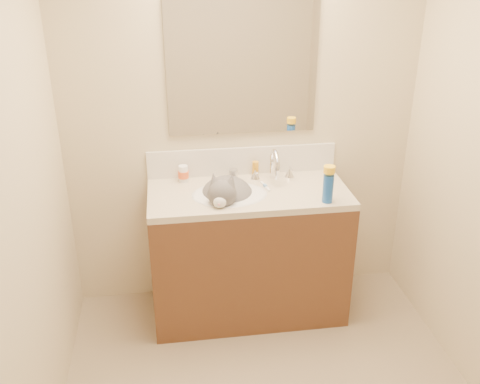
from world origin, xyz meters
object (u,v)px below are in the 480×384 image
object	(u,v)px
basin	(230,205)
pill_bottle	(183,174)
silver_jar	(233,174)
amber_bottle	(255,169)
cat	(227,196)
spray_can	(328,189)
faucet	(274,167)
vanity_cabinet	(248,255)

from	to	relation	value
basin	pill_bottle	bearing A→B (deg)	138.35
silver_jar	amber_bottle	size ratio (longest dim) A/B	0.65
cat	spray_can	size ratio (longest dim) A/B	2.90
amber_bottle	spray_can	distance (m)	0.54
cat	amber_bottle	bearing A→B (deg)	63.44
basin	silver_jar	distance (m)	0.25
basin	silver_jar	world-z (taller)	silver_jar
faucet	silver_jar	world-z (taller)	faucet
vanity_cabinet	cat	world-z (taller)	cat
amber_bottle	silver_jar	bearing A→B (deg)	-170.96
silver_jar	spray_can	distance (m)	0.63
faucet	silver_jar	xyz separation A→B (m)	(-0.25, 0.05, -0.05)
faucet	silver_jar	bearing A→B (deg)	168.55
basin	faucet	world-z (taller)	faucet
cat	silver_jar	world-z (taller)	cat
pill_bottle	silver_jar	bearing A→B (deg)	-2.24
vanity_cabinet	silver_jar	xyz separation A→B (m)	(-0.07, 0.19, 0.48)
faucet	pill_bottle	size ratio (longest dim) A/B	2.70
faucet	pill_bottle	bearing A→B (deg)	173.61
spray_can	vanity_cabinet	bearing A→B (deg)	153.64
silver_jar	amber_bottle	xyz separation A→B (m)	(0.14, 0.02, 0.02)
faucet	spray_can	xyz separation A→B (m)	(0.24, -0.35, -0.00)
vanity_cabinet	spray_can	distance (m)	0.71
silver_jar	spray_can	xyz separation A→B (m)	(0.49, -0.40, 0.05)
pill_bottle	vanity_cabinet	bearing A→B (deg)	-27.82
cat	spray_can	xyz separation A→B (m)	(0.56, -0.20, 0.10)
vanity_cabinet	spray_can	world-z (taller)	spray_can
cat	spray_can	world-z (taller)	cat
silver_jar	amber_bottle	world-z (taller)	amber_bottle
pill_bottle	cat	bearing A→B (deg)	-41.18
vanity_cabinet	basin	distance (m)	0.40
cat	spray_can	distance (m)	0.60
basin	cat	size ratio (longest dim) A/B	0.94
vanity_cabinet	faucet	size ratio (longest dim) A/B	4.29
faucet	cat	world-z (taller)	faucet
basin	pill_bottle	xyz separation A→B (m)	(-0.26, 0.23, 0.12)
vanity_cabinet	pill_bottle	distance (m)	0.66
pill_bottle	silver_jar	distance (m)	0.31
silver_jar	faucet	bearing A→B (deg)	-11.45
cat	pill_bottle	world-z (taller)	cat
basin	silver_jar	size ratio (longest dim) A/B	6.88
faucet	pill_bottle	xyz separation A→B (m)	(-0.56, 0.06, -0.03)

